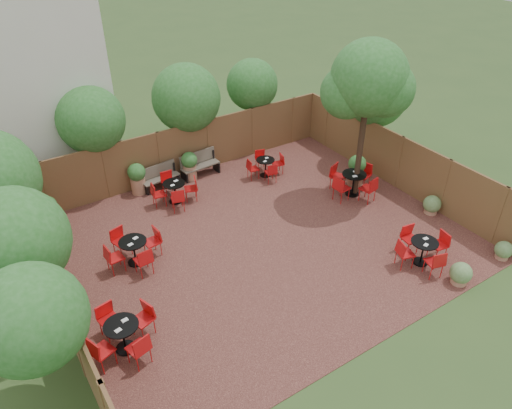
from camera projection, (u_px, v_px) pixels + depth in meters
ground at (259, 241)px, 15.23m from camera, size 80.00×80.00×0.00m
courtyard_paving at (259, 240)px, 15.23m from camera, size 12.00×10.00×0.02m
fence_back at (185, 151)px, 18.17m from camera, size 12.00×0.08×2.00m
fence_left at (55, 291)px, 11.95m from camera, size 0.08×10.00×2.00m
fence_right at (399, 162)px, 17.42m from camera, size 0.08×10.00×2.00m
neighbour_building at (19, 71)px, 16.56m from camera, size 5.00×4.00×8.00m
overhang_foliage at (137, 147)px, 14.61m from camera, size 15.68×10.43×2.77m
courtyard_tree at (369, 84)px, 15.28m from camera, size 2.66×2.56×5.47m
park_bench_left at (160, 176)px, 17.63m from camera, size 1.45×0.63×0.87m
park_bench_right at (199, 164)px, 18.36m from camera, size 1.53×0.60×0.93m
bistro_tables at (252, 225)px, 15.14m from camera, size 11.01×8.52×0.96m
planters at (206, 176)px, 17.32m from camera, size 10.55×4.45×1.18m
low_shrubs at (459, 240)px, 14.72m from camera, size 2.69×3.35×0.65m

